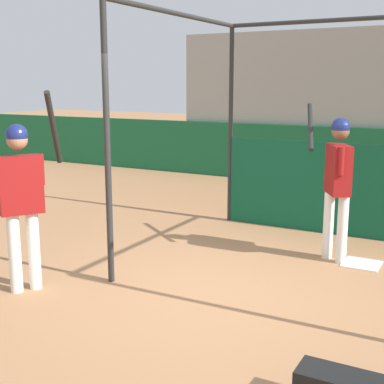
{
  "coord_description": "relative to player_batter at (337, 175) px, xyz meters",
  "views": [
    {
      "loc": [
        2.45,
        -4.81,
        2.2
      ],
      "look_at": [
        -0.42,
        0.41,
        0.98
      ],
      "focal_mm": 50.0,
      "sensor_mm": 36.0,
      "label": 1
    }
  ],
  "objects": [
    {
      "name": "player_waiting",
      "position": [
        -2.65,
        -2.59,
        0.0
      ],
      "size": [
        0.61,
        0.82,
        2.13
      ],
      "rotation": [
        0.0,
        0.0,
        1.01
      ],
      "color": "white",
      "rests_on": "ground"
    },
    {
      "name": "outfield_wall",
      "position": [
        -0.9,
        4.98,
        -0.44
      ],
      "size": [
        24.0,
        0.12,
        1.29
      ],
      "color": "#196038",
      "rests_on": "ground"
    },
    {
      "name": "home_plate",
      "position": [
        0.36,
        -0.0,
        -1.08
      ],
      "size": [
        0.44,
        0.44,
        0.02
      ],
      "color": "white",
      "rests_on": "ground"
    },
    {
      "name": "batting_cage",
      "position": [
        -0.21,
        0.65,
        0.19
      ],
      "size": [
        3.65,
        3.23,
        3.09
      ],
      "color": "#282828",
      "rests_on": "ground"
    },
    {
      "name": "ground_plane",
      "position": [
        -0.9,
        -1.72,
        -1.09
      ],
      "size": [
        60.0,
        60.0,
        0.0
      ],
      "primitive_type": "plane",
      "color": "#A8754C"
    },
    {
      "name": "player_batter",
      "position": [
        0.0,
        0.0,
        0.0
      ],
      "size": [
        0.75,
        0.73,
        1.94
      ],
      "rotation": [
        0.0,
        0.0,
        2.09
      ],
      "color": "white",
      "rests_on": "ground"
    },
    {
      "name": "bleacher_section",
      "position": [
        -0.9,
        7.05,
        0.59
      ],
      "size": [
        8.15,
        4.0,
        3.37
      ],
      "color": "#9E9E99",
      "rests_on": "ground"
    }
  ]
}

